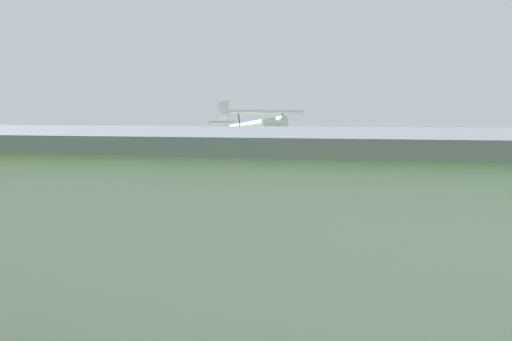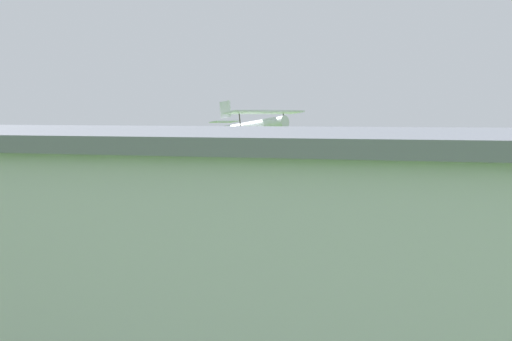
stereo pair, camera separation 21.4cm
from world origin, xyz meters
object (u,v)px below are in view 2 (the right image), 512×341
Objects in this scene: biplane at (255,126)px; person_beside_truck at (234,252)px; person_by_parked_cars at (348,259)px; hangar at (213,268)px.

biplane reaches higher than person_beside_truck.
person_beside_truck is 1.06× the size of person_by_parked_cars.
person_by_parked_cars is at bearing 117.66° from biplane.
biplane is at bearing -74.92° from hangar.
person_by_parked_cars is at bearing -92.11° from hangar.
hangar is at bearing 87.89° from person_by_parked_cars.
hangar is at bearing 105.08° from biplane.
biplane reaches higher than person_by_parked_cars.
hangar is at bearing 106.58° from person_beside_truck.
person_beside_truck is at bearing 0.26° from person_by_parked_cars.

